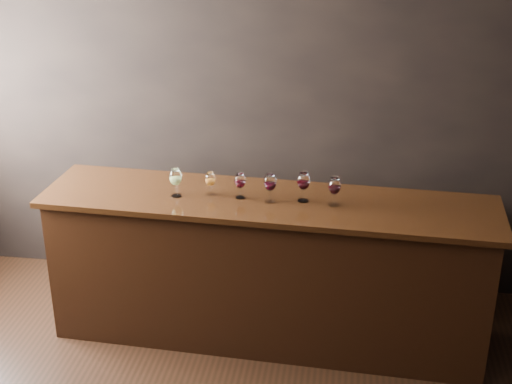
# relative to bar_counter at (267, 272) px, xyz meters

# --- Properties ---
(room_shell) EXTENTS (5.02, 4.52, 2.81)m
(room_shell) POSITION_rel_bar_counter_xyz_m (-0.71, -1.25, 1.26)
(room_shell) COLOR black
(room_shell) RESTS_ON ground
(bar_counter) EXTENTS (3.17, 0.82, 1.10)m
(bar_counter) POSITION_rel_bar_counter_xyz_m (0.00, 0.00, 0.00)
(bar_counter) COLOR black
(bar_counter) RESTS_ON ground
(bar_top) EXTENTS (3.28, 0.90, 0.04)m
(bar_top) POSITION_rel_bar_counter_xyz_m (0.00, 0.00, 0.57)
(bar_top) COLOR black
(bar_top) RESTS_ON bar_counter
(back_bar_shelf) EXTENTS (2.51, 0.40, 0.91)m
(back_bar_shelf) POSITION_rel_bar_counter_xyz_m (0.02, 0.66, -0.10)
(back_bar_shelf) COLOR black
(back_bar_shelf) RESTS_ON ground
(glass_white) EXTENTS (0.09, 0.09, 0.21)m
(glass_white) POSITION_rel_bar_counter_xyz_m (-0.65, -0.04, 0.73)
(glass_white) COLOR white
(glass_white) RESTS_ON bar_top
(glass_amber) EXTENTS (0.07, 0.07, 0.17)m
(glass_amber) POSITION_rel_bar_counter_xyz_m (-0.41, 0.02, 0.71)
(glass_amber) COLOR white
(glass_amber) RESTS_ON bar_top
(glass_red_a) EXTENTS (0.08, 0.08, 0.19)m
(glass_red_a) POSITION_rel_bar_counter_xyz_m (-0.20, -0.00, 0.72)
(glass_red_a) COLOR white
(glass_red_a) RESTS_ON bar_top
(glass_red_b) EXTENTS (0.09, 0.09, 0.21)m
(glass_red_b) POSITION_rel_bar_counter_xyz_m (0.02, -0.04, 0.73)
(glass_red_b) COLOR white
(glass_red_b) RESTS_ON bar_top
(glass_red_c) EXTENTS (0.09, 0.09, 0.21)m
(glass_red_c) POSITION_rel_bar_counter_xyz_m (0.25, 0.01, 0.74)
(glass_red_c) COLOR white
(glass_red_c) RESTS_ON bar_top
(glass_red_d) EXTENTS (0.09, 0.09, 0.21)m
(glass_red_d) POSITION_rel_bar_counter_xyz_m (0.47, -0.03, 0.73)
(glass_red_d) COLOR white
(glass_red_d) RESTS_ON bar_top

